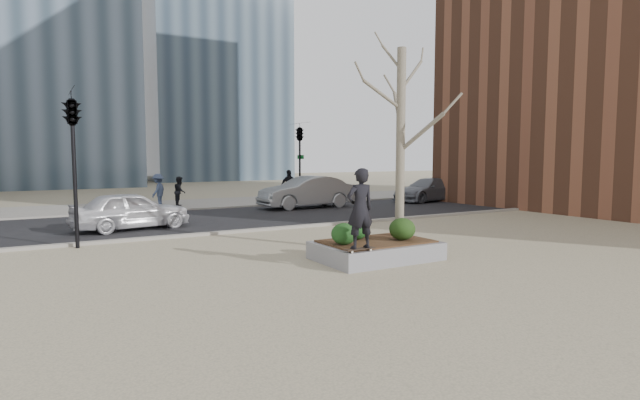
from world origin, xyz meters
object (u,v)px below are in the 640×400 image
police_car (131,210)px  planter (376,251)px  skateboard (360,250)px  skateboarder (360,209)px

police_car → planter: bearing=-161.5°
skateboard → police_car: (-3.43, 9.41, 0.22)m
skateboard → planter: bearing=37.5°
police_car → skateboard: bearing=-169.3°
skateboard → police_car: 10.01m
skateboard → skateboarder: 0.96m
skateboarder → police_car: 10.04m
skateboarder → planter: bearing=-138.5°
planter → skateboarder: 1.86m
planter → skateboard: skateboard is taller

